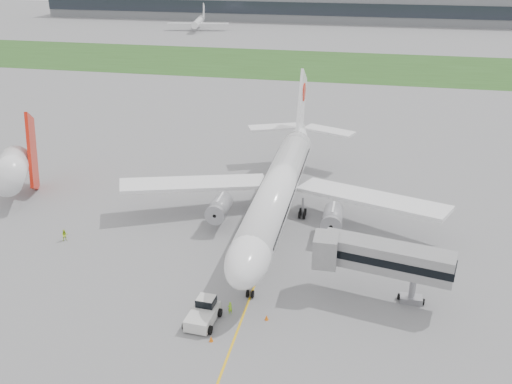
% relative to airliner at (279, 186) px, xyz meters
% --- Properties ---
extents(ground, '(600.00, 600.00, 0.00)m').
position_rel_airliner_xyz_m(ground, '(0.00, -4.87, -5.66)').
color(ground, gray).
rests_on(ground, ground).
extents(apron_markings, '(70.00, 70.00, 0.04)m').
position_rel_airliner_xyz_m(apron_markings, '(0.00, -9.87, -5.66)').
color(apron_markings, yellow).
rests_on(apron_markings, ground).
extents(grass_strip, '(600.00, 50.00, 0.02)m').
position_rel_airliner_xyz_m(grass_strip, '(0.00, 115.13, -5.65)').
color(grass_strip, '#284B1C').
rests_on(grass_strip, ground).
extents(terminal_building, '(320.00, 22.30, 14.00)m').
position_rel_airliner_xyz_m(terminal_building, '(0.00, 225.00, 1.34)').
color(terminal_building, slate).
rests_on(terminal_building, ground).
extents(control_tower, '(12.00, 12.00, 56.00)m').
position_rel_airliner_xyz_m(control_tower, '(-90.00, 227.13, -5.66)').
color(control_tower, slate).
rests_on(control_tower, ground).
extents(airliner, '(48.13, 53.95, 17.88)m').
position_rel_airliner_xyz_m(airliner, '(0.00, 0.00, 0.00)').
color(airliner, white).
rests_on(airliner, ground).
extents(pushback_tug, '(3.47, 4.87, 2.40)m').
position_rel_airliner_xyz_m(pushback_tug, '(-3.98, -25.24, -4.56)').
color(pushback_tug, silver).
rests_on(pushback_tug, ground).
extents(jet_bridge, '(15.78, 6.14, 7.20)m').
position_rel_airliner_xyz_m(jet_bridge, '(14.04, -16.90, -0.34)').
color(jet_bridge, gray).
rests_on(jet_bridge, ground).
extents(safety_cone_left, '(0.45, 0.45, 0.62)m').
position_rel_airliner_xyz_m(safety_cone_left, '(-2.25, -28.42, -5.35)').
color(safety_cone_left, orange).
rests_on(safety_cone_left, ground).
extents(safety_cone_right, '(0.44, 0.44, 0.60)m').
position_rel_airliner_xyz_m(safety_cone_right, '(2.67, -23.70, -5.36)').
color(safety_cone_right, orange).
rests_on(safety_cone_right, ground).
extents(ground_crew_near, '(0.64, 0.64, 1.50)m').
position_rel_airliner_xyz_m(ground_crew_near, '(-1.50, -23.40, -4.91)').
color(ground_crew_near, '#8AD423').
rests_on(ground_crew_near, ground).
extents(ground_crew_far, '(1.02, 0.98, 1.66)m').
position_rel_airliner_xyz_m(ground_crew_far, '(-27.72, -11.78, -4.83)').
color(ground_crew_far, '#B1D924').
rests_on(ground_crew_far, ground).
extents(neighbor_aircraft, '(8.45, 16.69, 13.60)m').
position_rel_airliner_xyz_m(neighbor_aircraft, '(-41.71, -0.62, -0.27)').
color(neighbor_aircraft, red).
rests_on(neighbor_aircraft, ground).
extents(distant_aircraft_left, '(31.47, 28.80, 10.61)m').
position_rel_airliner_xyz_m(distant_aircraft_left, '(-67.91, 182.13, -5.66)').
color(distant_aircraft_left, white).
rests_on(distant_aircraft_left, ground).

